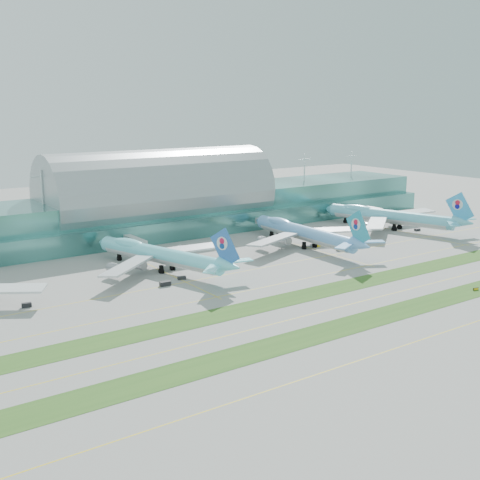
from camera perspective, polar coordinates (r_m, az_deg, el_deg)
ground at (r=216.83m, az=8.34°, el=-4.93°), size 700.00×700.00×0.00m
terminal at (r=317.29m, az=-7.62°, el=3.31°), size 340.00×69.10×36.00m
grass_strip_near at (r=198.44m, az=13.88°, el=-6.84°), size 420.00×12.00×0.08m
grass_strip_far at (r=218.21m, az=7.98°, el=-4.80°), size 420.00×12.00×0.08m
taxiline_a at (r=186.79m, az=18.51°, el=-8.39°), size 420.00×0.35×0.01m
taxiline_b at (r=207.37m, az=10.98°, el=-5.85°), size 420.00×0.35×0.01m
taxiline_c at (r=229.67m, az=5.28°, el=-3.85°), size 420.00×0.35×0.01m
taxiline_d at (r=246.24m, az=1.99°, el=-2.67°), size 420.00×0.35×0.01m
airliner_b at (r=244.23m, az=-7.73°, el=-1.29°), size 66.45×77.04×21.70m
airliner_c at (r=284.17m, az=6.02°, el=0.77°), size 71.76×81.36×22.41m
airliner_d at (r=333.23m, az=13.94°, el=2.26°), size 71.31×82.63×23.25m
gse_b at (r=210.99m, az=-19.58°, el=-5.84°), size 3.28×1.85×1.49m
gse_c at (r=223.65m, az=-7.11°, el=-4.12°), size 4.19×2.18×1.68m
gse_d at (r=231.00m, az=-5.55°, el=-3.60°), size 3.45×2.36×1.24m
gse_e at (r=285.10m, az=7.28°, el=-0.52°), size 3.39×2.14×1.24m
gse_f at (r=279.15m, az=9.52°, el=-0.83°), size 4.01×2.39×1.61m
gse_g at (r=332.75m, az=16.47°, el=0.95°), size 3.37×1.99×1.21m
gse_h at (r=342.18m, az=19.00°, el=1.13°), size 4.66×2.99×1.64m
taxiway_sign_east at (r=232.66m, az=21.45°, el=-4.35°), size 2.41×0.69×1.02m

